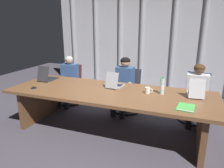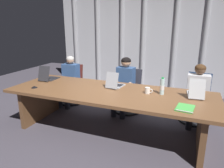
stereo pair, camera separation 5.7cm
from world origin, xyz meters
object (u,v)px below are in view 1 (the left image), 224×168
at_px(office_chair_left_end, 71,89).
at_px(person_left_mid, 123,82).
at_px(laptop_left_mid, 115,84).
at_px(laptop_center, 195,92).
at_px(person_center, 197,91).
at_px(office_chair_left_mid, 128,95).
at_px(laptop_left_end, 48,77).
at_px(coffee_mug_near, 148,90).
at_px(water_bottle_primary, 162,86).
at_px(spiral_notepad, 186,108).
at_px(person_left_end, 68,78).
at_px(conference_mic_left_side, 34,87).
at_px(office_chair_center, 195,103).

xyz_separation_m(office_chair_left_end, person_left_mid, (1.38, -0.15, 0.34)).
height_order(laptop_left_mid, laptop_center, laptop_center).
bearing_deg(person_center, office_chair_left_mid, -96.96).
relative_size(laptop_left_end, coffee_mug_near, 3.15).
bearing_deg(water_bottle_primary, coffee_mug_near, -168.97).
bearing_deg(office_chair_left_mid, person_center, 90.33).
bearing_deg(spiral_notepad, person_left_end, 161.74).
xyz_separation_m(laptop_left_mid, conference_mic_left_side, (-1.31, -0.57, -0.04)).
bearing_deg(laptop_left_mid, laptop_left_end, 97.80).
xyz_separation_m(office_chair_left_end, person_center, (2.81, -0.15, 0.31)).
height_order(laptop_left_mid, person_center, person_center).
distance_m(office_chair_left_mid, person_left_mid, 0.37).
bearing_deg(conference_mic_left_side, office_chair_left_mid, 45.52).
bearing_deg(person_center, conference_mic_left_side, -66.64).
bearing_deg(water_bottle_primary, laptop_center, 11.27).
distance_m(laptop_center, person_left_mid, 1.52).
xyz_separation_m(person_left_mid, person_center, (1.43, -0.00, -0.03)).
height_order(laptop_left_mid, conference_mic_left_side, laptop_left_mid).
relative_size(office_chair_center, conference_mic_left_side, 8.42).
height_order(person_left_end, person_center, same).
bearing_deg(office_chair_left_mid, person_left_mid, -12.64).
height_order(laptop_left_end, laptop_left_mid, laptop_left_end).
distance_m(office_chair_center, conference_mic_left_side, 3.05).
xyz_separation_m(laptop_left_end, conference_mic_left_side, (0.11, -0.54, -0.04)).
distance_m(laptop_left_mid, office_chair_left_mid, 0.91).
distance_m(laptop_center, person_left_end, 2.79).
bearing_deg(conference_mic_left_side, water_bottle_primary, 12.33).
bearing_deg(laptop_left_mid, spiral_notepad, -108.76).
distance_m(laptop_left_mid, laptop_center, 1.33).
relative_size(person_left_mid, water_bottle_primary, 4.23).
bearing_deg(person_left_end, laptop_left_end, -5.88).
bearing_deg(person_center, office_chair_left_end, -93.69).
height_order(office_chair_center, spiral_notepad, office_chair_center).
height_order(laptop_left_mid, office_chair_center, laptop_left_mid).
height_order(laptop_left_end, person_left_mid, person_left_mid).
height_order(office_chair_left_mid, person_left_end, person_left_end).
distance_m(laptop_left_end, laptop_left_mid, 1.43).
distance_m(office_chair_left_mid, spiral_notepad, 1.86).
bearing_deg(water_bottle_primary, conference_mic_left_side, -167.67).
xyz_separation_m(water_bottle_primary, coffee_mug_near, (-0.22, -0.04, -0.08)).
bearing_deg(water_bottle_primary, laptop_left_end, 178.13).
bearing_deg(water_bottle_primary, office_chair_center, 58.11).
xyz_separation_m(office_chair_left_mid, coffee_mug_near, (0.60, -0.93, 0.46)).
bearing_deg(laptop_left_mid, laptop_center, -83.14).
height_order(laptop_center, spiral_notepad, laptop_center).
bearing_deg(person_center, office_chair_center, -179.10).
height_order(laptop_center, conference_mic_left_side, laptop_center).
bearing_deg(laptop_center, conference_mic_left_side, 97.00).
height_order(office_chair_left_mid, coffee_mug_near, office_chair_left_mid).
xyz_separation_m(person_left_end, coffee_mug_near, (1.99, -0.77, 0.16)).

